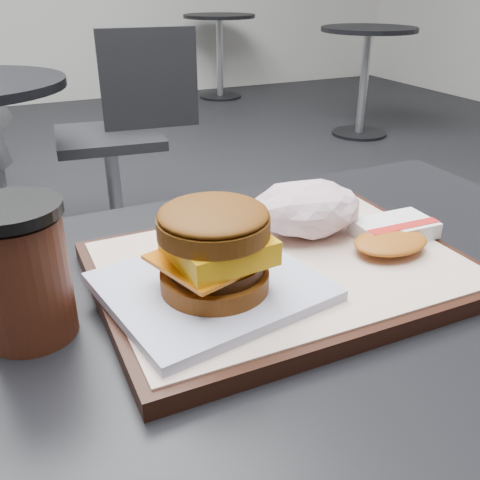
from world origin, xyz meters
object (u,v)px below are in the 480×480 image
(breakfast_sandwich, at_px, (214,258))
(crumpled_wrapper, at_px, (307,209))
(serving_tray, at_px, (282,270))
(customer_table, at_px, (304,427))
(coffee_cup, at_px, (23,273))
(hash_brown, at_px, (393,234))
(neighbor_chair, at_px, (124,123))

(breakfast_sandwich, xyz_separation_m, crumpled_wrapper, (0.15, 0.08, -0.01))
(serving_tray, bearing_deg, customer_table, -68.57)
(coffee_cup, bearing_deg, hash_brown, -3.23)
(hash_brown, bearing_deg, serving_tray, 174.22)
(customer_table, xyz_separation_m, serving_tray, (-0.02, 0.04, 0.20))
(crumpled_wrapper, bearing_deg, coffee_cup, -171.73)
(serving_tray, bearing_deg, coffee_cup, 178.13)
(customer_table, bearing_deg, coffee_cup, 169.98)
(hash_brown, bearing_deg, coffee_cup, 176.77)
(serving_tray, height_order, neighbor_chair, neighbor_chair)
(crumpled_wrapper, bearing_deg, breakfast_sandwich, -150.99)
(hash_brown, distance_m, neighbor_chair, 1.82)
(hash_brown, xyz_separation_m, crumpled_wrapper, (-0.07, 0.07, 0.02))
(crumpled_wrapper, bearing_deg, customer_table, -116.74)
(hash_brown, xyz_separation_m, coffee_cup, (-0.38, 0.02, 0.03))
(serving_tray, bearing_deg, crumpled_wrapper, 40.94)
(breakfast_sandwich, distance_m, crumpled_wrapper, 0.17)
(hash_brown, height_order, crumpled_wrapper, crumpled_wrapper)
(customer_table, xyz_separation_m, neighbor_chair, (0.23, 1.82, -0.07))
(breakfast_sandwich, bearing_deg, serving_tray, 18.78)
(customer_table, relative_size, hash_brown, 6.69)
(breakfast_sandwich, xyz_separation_m, coffee_cup, (-0.16, 0.04, 0.00))
(serving_tray, distance_m, breakfast_sandwich, 0.11)
(serving_tray, xyz_separation_m, hash_brown, (0.13, -0.01, 0.02))
(crumpled_wrapper, height_order, coffee_cup, coffee_cup)
(serving_tray, relative_size, crumpled_wrapper, 2.95)
(customer_table, xyz_separation_m, coffee_cup, (-0.26, 0.05, 0.25))
(serving_tray, xyz_separation_m, neighbor_chair, (0.24, 1.78, -0.27))
(breakfast_sandwich, height_order, hash_brown, breakfast_sandwich)
(breakfast_sandwich, bearing_deg, neighbor_chair, 79.55)
(hash_brown, bearing_deg, customer_table, -167.88)
(serving_tray, height_order, hash_brown, hash_brown)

